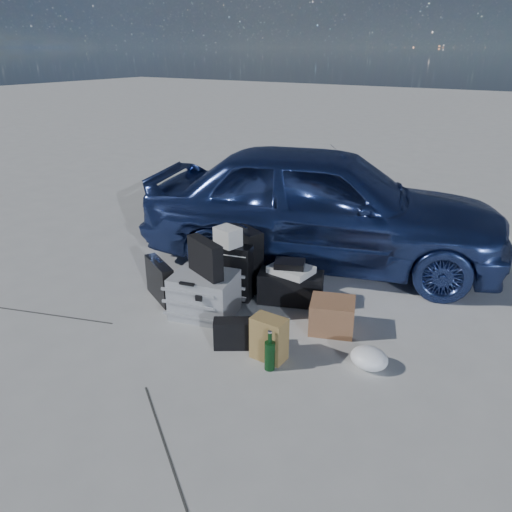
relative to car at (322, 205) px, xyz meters
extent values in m
plane|color=#B1B1AC|center=(-0.28, -2.10, -0.68)|extent=(60.00, 60.00, 0.00)
imported|color=#33498C|center=(0.00, 0.00, 0.00)|extent=(4.27, 2.70, 1.35)
cube|color=#999A9E|center=(-0.34, -1.73, -0.47)|extent=(0.65, 0.57, 0.40)
cube|color=black|center=(-0.33, -1.72, -0.11)|extent=(0.45, 0.26, 0.33)
cube|color=black|center=(-0.91, -1.72, -0.48)|extent=(0.50, 0.33, 0.39)
cube|color=black|center=(-0.38, -1.03, -0.36)|extent=(0.52, 0.36, 0.64)
cube|color=black|center=(-0.36, -1.33, -0.40)|extent=(0.49, 0.27, 0.56)
cube|color=beige|center=(-0.35, -1.33, -0.03)|extent=(0.26, 0.23, 0.18)
cube|color=black|center=(0.21, -1.09, -0.52)|extent=(0.67, 0.47, 0.31)
cube|color=beige|center=(0.21, -1.09, -0.33)|extent=(0.42, 0.33, 0.07)
cube|color=black|center=(0.20, -1.10, -0.27)|extent=(0.34, 0.29, 0.06)
cube|color=olive|center=(0.53, -2.03, -0.50)|extent=(0.28, 0.17, 0.36)
cube|color=#91623F|center=(0.77, -1.36, -0.53)|extent=(0.47, 0.44, 0.28)
ellipsoid|color=white|center=(1.25, -1.72, -0.59)|extent=(0.33, 0.29, 0.17)
cube|color=black|center=(0.21, -2.04, -0.55)|extent=(0.38, 0.31, 0.25)
cylinder|color=black|center=(0.61, -2.15, -0.51)|extent=(0.10, 0.10, 0.33)
camera|label=1|loc=(2.26, -4.94, 1.63)|focal=35.00mm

